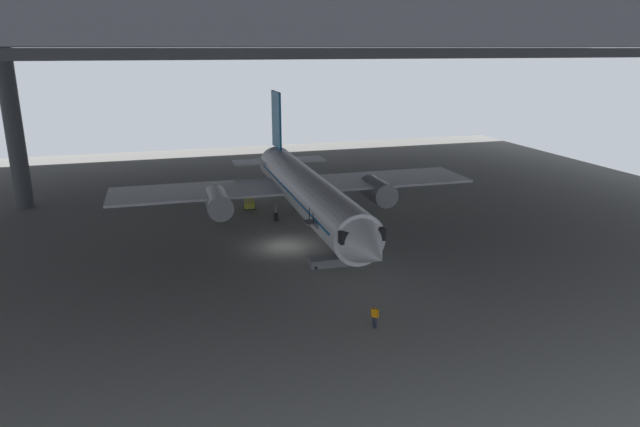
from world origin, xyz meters
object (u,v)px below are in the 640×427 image
airplane_main (306,191)px  crew_worker_near_nose (375,315)px  boarding_stairs (332,256)px  crew_worker_by_stairs (335,243)px  baggage_tug (249,204)px

airplane_main → crew_worker_near_nose: (-1.60, -22.52, -2.75)m
airplane_main → crew_worker_near_nose: bearing=-94.1°
boarding_stairs → crew_worker_by_stairs: (1.14, 2.63, 0.14)m
airplane_main → boarding_stairs: size_ratio=8.27×
crew_worker_near_nose → crew_worker_by_stairs: bearing=82.3°
crew_worker_by_stairs → baggage_tug: size_ratio=0.67×
boarding_stairs → crew_worker_near_nose: size_ratio=3.10×
boarding_stairs → crew_worker_by_stairs: bearing=66.7°
airplane_main → crew_worker_near_nose: size_ratio=25.58×
crew_worker_near_nose → baggage_tug: bearing=95.3°
boarding_stairs → crew_worker_by_stairs: size_ratio=3.09×
baggage_tug → boarding_stairs: bearing=-79.3°
crew_worker_near_nose → airplane_main: bearing=85.9°
crew_worker_by_stairs → baggage_tug: (-4.76, 16.55, -0.36)m
airplane_main → baggage_tug: airplane_main is taller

